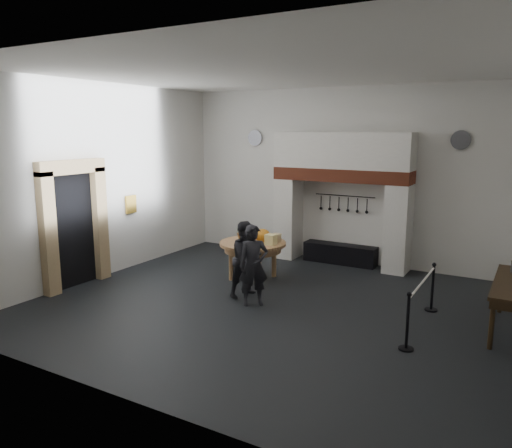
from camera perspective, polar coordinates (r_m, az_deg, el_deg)
The scene contains 30 objects.
floor at distance 10.00m, azimuth 1.97°, elevation -9.37°, with size 9.00×8.00×0.02m, color black.
ceiling at distance 9.44m, azimuth 2.15°, elevation 17.19°, with size 9.00×8.00×0.02m, color silver.
wall_back at distance 13.11m, azimuth 10.29°, elevation 5.40°, with size 9.00×0.02×4.50m, color silver.
wall_front at distance 6.26m, azimuth -15.34°, elevation -0.66°, with size 9.00×0.02×4.50m, color silver.
wall_left at distance 12.22m, azimuth -17.02°, elevation 4.71°, with size 0.02×8.00×4.50m, color silver.
chimney_pier_left at distance 13.52m, azimuth 3.73°, elevation 0.69°, with size 0.55×0.70×2.15m, color silver.
chimney_pier_right at distance 12.53m, azimuth 15.92°, elevation -0.52°, with size 0.55×0.70×2.15m, color silver.
hearth_brick_band at distance 12.78m, azimuth 9.77°, elevation 5.55°, with size 3.50×0.72×0.32m, color #9E442B.
chimney_hood at distance 12.74m, azimuth 9.85°, elevation 8.29°, with size 3.50×0.70×0.90m, color silver.
iron_range at distance 13.19m, azimuth 9.58°, elevation -3.37°, with size 1.90×0.45×0.50m, color black.
utensil_rail at distance 13.09m, azimuth 10.10°, elevation 3.20°, with size 0.02×0.02×1.60m, color black.
door_recess at distance 11.68m, azimuth -20.21°, elevation -0.71°, with size 0.04×1.10×2.50m, color black.
door_jamb_near at distance 11.18m, azimuth -22.66°, elevation -1.12°, with size 0.22×0.30×2.60m, color tan.
door_jamb_far at distance 12.06m, azimuth -17.41°, elevation 0.05°, with size 0.22×0.30×2.60m, color tan.
door_lintel at distance 11.43m, azimuth -20.37°, elevation 6.14°, with size 0.22×1.70×0.30m, color tan.
wall_plaque at distance 12.82m, azimuth -14.10°, elevation 2.20°, with size 0.05×0.34×0.44m, color gold.
work_table at distance 11.56m, azimuth -0.37°, elevation -2.23°, with size 1.54×1.54×0.07m, color tan.
pumpkin at distance 11.50m, azimuth 0.74°, elevation -1.32°, with size 0.36×0.36×0.31m, color orange.
cheese_block_big at distance 11.24m, azimuth 1.71°, elevation -1.80°, with size 0.22×0.22×0.24m, color #F9E895.
cheese_block_small at distance 11.52m, azimuth 2.33°, elevation -1.60°, with size 0.18×0.18×0.20m, color #D7BA80.
wicker_basket at distance 11.48m, azimuth -1.39°, elevation -1.58°, with size 0.32×0.32×0.22m, color olive.
bread_loaf at distance 11.88m, azimuth 0.07°, elevation -1.37°, with size 0.31×0.18×0.13m, color #9D5A37.
visitor_near at distance 9.85m, azimuth -0.28°, elevation -4.74°, with size 0.59×0.39×1.62m, color black.
visitor_far at distance 10.38m, azimuth -1.08°, elevation -4.00°, with size 0.77×0.60×1.59m, color black.
side_table at distance 9.60m, azimuth 27.18°, elevation -6.01°, with size 0.55×2.20×0.06m, color #362613.
pewter_plate_back_left at distance 14.16m, azimuth -0.12°, elevation 9.82°, with size 0.44×0.44×0.03m, color #4C4C51.
pewter_plate_back_right at distance 12.38m, azimuth 22.36°, elevation 8.87°, with size 0.44×0.44×0.03m, color #4C4C51.
barrier_post_near at distance 8.34m, azimuth 16.93°, elevation -10.76°, with size 0.05×0.05×0.90m, color black.
barrier_post_far at distance 10.20m, azimuth 19.52°, elevation -6.93°, with size 0.05×0.05×0.90m, color black.
barrier_rope at distance 9.14m, azimuth 18.51°, elevation -6.29°, with size 0.04×0.04×2.00m, color white.
Camera 1 is at (4.38, -8.30, 3.46)m, focal length 35.00 mm.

